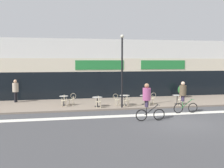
{
  "coord_description": "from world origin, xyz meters",
  "views": [
    {
      "loc": [
        -6.66,
        -13.35,
        3.47
      ],
      "look_at": [
        -2.73,
        5.97,
        1.74
      ],
      "focal_mm": 42.0,
      "sensor_mm": 36.0,
      "label": 1
    }
  ],
  "objects_px": {
    "bistro_table_0": "(64,99)",
    "cafe_chair_4_near": "(181,99)",
    "bistro_table_3": "(145,98)",
    "cafe_chair_0_near": "(64,100)",
    "planter_pot": "(182,91)",
    "cafe_chair_3_side": "(152,98)",
    "cafe_chair_0_side": "(72,98)",
    "bistro_table_2": "(125,98)",
    "cafe_chair_2_side": "(117,99)",
    "cafe_chair_3_near": "(147,99)",
    "bistro_table_1": "(97,100)",
    "bistro_table_4": "(177,98)",
    "cafe_chair_2_near": "(127,100)",
    "cafe_chair_1_near": "(98,101)",
    "cyclist_1": "(184,95)",
    "cyclist_0": "(147,99)",
    "pedestrian_near_end": "(15,89)",
    "lamp_post": "(122,66)"
  },
  "relations": [
    {
      "from": "bistro_table_4",
      "to": "cyclist_1",
      "type": "relative_size",
      "value": 0.34
    },
    {
      "from": "cyclist_0",
      "to": "cafe_chair_0_near",
      "type": "bearing_deg",
      "value": 134.41
    },
    {
      "from": "cafe_chair_2_near",
      "to": "cafe_chair_4_near",
      "type": "height_order",
      "value": "same"
    },
    {
      "from": "cafe_chair_3_side",
      "to": "planter_pot",
      "type": "relative_size",
      "value": 0.78
    },
    {
      "from": "cafe_chair_3_near",
      "to": "cyclist_1",
      "type": "distance_m",
      "value": 3.11
    },
    {
      "from": "cafe_chair_4_near",
      "to": "bistro_table_3",
      "type": "bearing_deg",
      "value": 61.9
    },
    {
      "from": "cafe_chair_1_near",
      "to": "cafe_chair_4_near",
      "type": "xyz_separation_m",
      "value": [
        6.29,
        -0.14,
        0.0
      ]
    },
    {
      "from": "cafe_chair_2_side",
      "to": "bistro_table_4",
      "type": "bearing_deg",
      "value": -11.18
    },
    {
      "from": "bistro_table_0",
      "to": "planter_pot",
      "type": "xyz_separation_m",
      "value": [
        10.86,
        2.33,
        0.12
      ]
    },
    {
      "from": "cafe_chair_0_side",
      "to": "cyclist_0",
      "type": "xyz_separation_m",
      "value": [
        4.04,
        -5.73,
        0.65
      ]
    },
    {
      "from": "bistro_table_3",
      "to": "cafe_chair_0_near",
      "type": "relative_size",
      "value": 0.83
    },
    {
      "from": "cafe_chair_3_near",
      "to": "bistro_table_2",
      "type": "bearing_deg",
      "value": 63.17
    },
    {
      "from": "cafe_chair_4_near",
      "to": "cyclist_1",
      "type": "distance_m",
      "value": 2.49
    },
    {
      "from": "cafe_chair_2_side",
      "to": "cafe_chair_3_near",
      "type": "xyz_separation_m",
      "value": [
        2.25,
        -0.55,
        0.0
      ]
    },
    {
      "from": "cafe_chair_0_near",
      "to": "cafe_chair_3_side",
      "type": "distance_m",
      "value": 6.76
    },
    {
      "from": "cafe_chair_4_near",
      "to": "bistro_table_1",
      "type": "bearing_deg",
      "value": 75.77
    },
    {
      "from": "bistro_table_1",
      "to": "cafe_chair_3_near",
      "type": "bearing_deg",
      "value": -6.35
    },
    {
      "from": "cafe_chair_0_side",
      "to": "pedestrian_near_end",
      "type": "relative_size",
      "value": 0.49
    },
    {
      "from": "cafe_chair_3_side",
      "to": "cyclist_1",
      "type": "distance_m",
      "value": 3.41
    },
    {
      "from": "cafe_chair_0_near",
      "to": "cafe_chair_2_near",
      "type": "height_order",
      "value": "same"
    },
    {
      "from": "bistro_table_4",
      "to": "cafe_chair_4_near",
      "type": "bearing_deg",
      "value": -89.12
    },
    {
      "from": "cafe_chair_3_near",
      "to": "cyclist_1",
      "type": "xyz_separation_m",
      "value": [
        1.63,
        -2.58,
        0.61
      ]
    },
    {
      "from": "pedestrian_near_end",
      "to": "bistro_table_4",
      "type": "bearing_deg",
      "value": -0.72
    },
    {
      "from": "bistro_table_3",
      "to": "pedestrian_near_end",
      "type": "xyz_separation_m",
      "value": [
        -9.97,
        3.16,
        0.59
      ]
    },
    {
      "from": "bistro_table_1",
      "to": "cafe_chair_0_side",
      "type": "height_order",
      "value": "cafe_chair_0_side"
    },
    {
      "from": "bistro_table_1",
      "to": "cafe_chair_3_side",
      "type": "bearing_deg",
      "value": 2.7
    },
    {
      "from": "cafe_chair_4_near",
      "to": "cyclist_0",
      "type": "height_order",
      "value": "cyclist_0"
    },
    {
      "from": "cafe_chair_1_near",
      "to": "cafe_chair_2_near",
      "type": "height_order",
      "value": "same"
    },
    {
      "from": "cafe_chair_0_side",
      "to": "cafe_chair_3_side",
      "type": "height_order",
      "value": "same"
    },
    {
      "from": "bistro_table_4",
      "to": "planter_pot",
      "type": "bearing_deg",
      "value": 58.37
    },
    {
      "from": "bistro_table_4",
      "to": "cafe_chair_1_near",
      "type": "bearing_deg",
      "value": -175.57
    },
    {
      "from": "cyclist_1",
      "to": "bistro_table_1",
      "type": "bearing_deg",
      "value": 151.0
    },
    {
      "from": "bistro_table_3",
      "to": "planter_pot",
      "type": "height_order",
      "value": "planter_pot"
    },
    {
      "from": "cafe_chair_3_side",
      "to": "planter_pot",
      "type": "distance_m",
      "value": 5.18
    },
    {
      "from": "cyclist_1",
      "to": "cafe_chair_2_side",
      "type": "bearing_deg",
      "value": 141.27
    },
    {
      "from": "bistro_table_1",
      "to": "pedestrian_near_end",
      "type": "relative_size",
      "value": 0.41
    },
    {
      "from": "bistro_table_0",
      "to": "bistro_table_2",
      "type": "distance_m",
      "value": 4.63
    },
    {
      "from": "cafe_chair_2_side",
      "to": "cafe_chair_3_near",
      "type": "height_order",
      "value": "same"
    },
    {
      "from": "cafe_chair_1_near",
      "to": "cafe_chair_4_near",
      "type": "relative_size",
      "value": 1.0
    },
    {
      "from": "cafe_chair_3_near",
      "to": "planter_pot",
      "type": "height_order",
      "value": "planter_pot"
    },
    {
      "from": "bistro_table_3",
      "to": "pedestrian_near_end",
      "type": "distance_m",
      "value": 10.47
    },
    {
      "from": "cafe_chair_2_near",
      "to": "pedestrian_near_end",
      "type": "bearing_deg",
      "value": 67.66
    },
    {
      "from": "cafe_chair_3_near",
      "to": "pedestrian_near_end",
      "type": "height_order",
      "value": "pedestrian_near_end"
    },
    {
      "from": "bistro_table_1",
      "to": "cafe_chair_4_near",
      "type": "height_order",
      "value": "cafe_chair_4_near"
    },
    {
      "from": "cafe_chair_2_near",
      "to": "bistro_table_2",
      "type": "bearing_deg",
      "value": 2.11
    },
    {
      "from": "cafe_chair_2_side",
      "to": "cafe_chair_3_side",
      "type": "distance_m",
      "value": 2.86
    },
    {
      "from": "cyclist_0",
      "to": "planter_pot",
      "type": "bearing_deg",
      "value": 54.57
    },
    {
      "from": "bistro_table_0",
      "to": "cafe_chair_4_near",
      "type": "xyz_separation_m",
      "value": [
        8.71,
        -1.81,
        0.01
      ]
    },
    {
      "from": "lamp_post",
      "to": "cafe_chair_2_near",
      "type": "bearing_deg",
      "value": 32.24
    },
    {
      "from": "cafe_chair_0_near",
      "to": "cafe_chair_0_side",
      "type": "relative_size",
      "value": 1.0
    }
  ]
}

